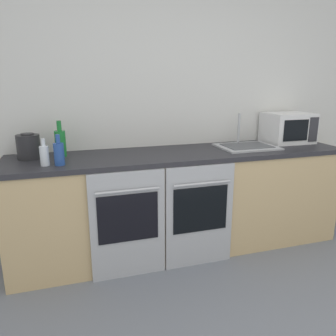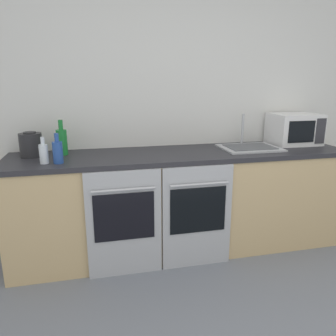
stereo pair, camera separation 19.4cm
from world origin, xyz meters
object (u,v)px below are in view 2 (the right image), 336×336
Objects in this scene: oven_right at (197,217)px; kettle at (31,145)px; bottle_clear at (44,153)px; bottle_blue at (58,152)px; oven_left at (124,224)px; sink at (249,147)px; microwave at (294,129)px; bottle_green at (62,141)px.

oven_right is 4.23× the size of kettle.
bottle_clear is 0.88× the size of bottle_blue.
bottle_blue is at bearing 159.52° from oven_left.
bottle_blue reaches higher than bottle_clear.
sink is at bearing 5.44° from bottle_clear.
kettle is at bearing 129.31° from bottle_blue.
microwave is at bearing 22.63° from oven_right.
oven_right is 1.66× the size of sink.
bottle_clear is (-2.27, -0.28, -0.07)m from microwave.
bottle_blue is 0.78× the size of bottle_green.
bottle_clear is 0.10m from bottle_blue.
oven_left is 0.74m from bottle_blue.
bottle_clear is at bearing -64.07° from kettle.
bottle_green is at bearing 133.61° from oven_left.
oven_left is 1.66× the size of sink.
oven_left is 0.87m from bottle_green.
bottle_green reaches higher than oven_right.
microwave is at bearing 7.05° from bottle_clear.
kettle is (-0.69, 0.45, 0.56)m from oven_left.
sink reaches higher than oven_right.
sink is at bearing -3.01° from kettle.
oven_left is at bearing 180.00° from oven_right.
sink is at bearing -167.64° from microwave.
microwave reaches higher than bottle_blue.
kettle is at bearing 146.69° from oven_left.
bottle_clear reaches higher than oven_right.
microwave reaches higher than bottle_green.
oven_left is 0.59m from oven_right.
kettle is (-1.28, 0.45, 0.56)m from oven_right.
oven_right is 1.36m from microwave.
oven_right is at bearing -149.53° from sink.
sink reaches higher than oven_left.
bottle_green is (-2.16, 0.00, -0.03)m from microwave.
bottle_blue is 1.12× the size of kettle.
sink reaches higher than kettle.
oven_right is at bearing -157.37° from microwave.
bottle_clear is at bearing -172.95° from microwave.
bottle_clear is at bearing 170.72° from oven_right.
microwave is 2.40m from kettle.
bottle_blue is (0.10, -0.02, 0.01)m from bottle_clear.
kettle is 0.39× the size of sink.
kettle reaches higher than oven_right.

